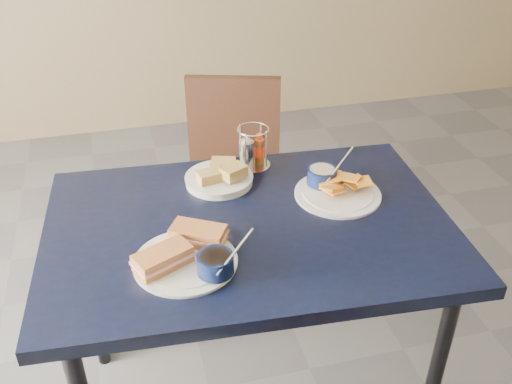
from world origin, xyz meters
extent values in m
cube|color=black|center=(-0.24, 0.25, 0.73)|extent=(1.17, 0.82, 0.04)
cylinder|color=black|center=(0.24, -0.05, 0.35)|extent=(0.04, 0.04, 0.71)
cylinder|color=black|center=(-0.73, 0.54, 0.35)|extent=(0.04, 0.04, 0.71)
cylinder|color=black|center=(0.24, 0.54, 0.35)|extent=(0.04, 0.04, 0.71)
cube|color=black|center=(-0.14, 0.98, 0.40)|extent=(0.48, 0.47, 0.04)
cylinder|color=black|center=(-0.29, 0.83, 0.19)|extent=(0.03, 0.03, 0.38)
cylinder|color=black|center=(0.02, 0.83, 0.19)|extent=(0.03, 0.03, 0.38)
cylinder|color=black|center=(-0.29, 1.12, 0.19)|extent=(0.03, 0.03, 0.38)
cylinder|color=black|center=(0.02, 1.12, 0.19)|extent=(0.03, 0.03, 0.38)
cube|color=black|center=(-0.14, 1.14, 0.62)|extent=(0.38, 0.15, 0.41)
cylinder|color=white|center=(-0.44, 0.12, 0.75)|extent=(0.26, 0.26, 0.01)
cylinder|color=white|center=(-0.44, 0.12, 0.76)|extent=(0.22, 0.22, 0.00)
cube|color=#C47E46|center=(-0.49, 0.11, 0.78)|extent=(0.16, 0.12, 0.04)
cube|color=pink|center=(-0.49, 0.11, 0.78)|extent=(0.16, 0.13, 0.01)
cube|color=#C47E46|center=(-0.39, 0.18, 0.78)|extent=(0.16, 0.13, 0.04)
cube|color=pink|center=(-0.39, 0.18, 0.78)|extent=(0.16, 0.14, 0.01)
cylinder|color=#091235|center=(-0.37, 0.05, 0.79)|extent=(0.09, 0.09, 0.05)
cylinder|color=black|center=(-0.37, 0.05, 0.80)|extent=(0.08, 0.08, 0.01)
cylinder|color=silver|center=(-0.33, 0.03, 0.83)|extent=(0.11, 0.07, 0.08)
cylinder|color=white|center=(0.05, 0.31, 0.75)|extent=(0.26, 0.26, 0.01)
cylinder|color=white|center=(0.05, 0.31, 0.76)|extent=(0.21, 0.21, 0.00)
cube|color=#FCA132|center=(0.05, 0.36, 0.76)|extent=(0.07, 0.05, 0.02)
cube|color=#FCA132|center=(0.03, 0.30, 0.77)|extent=(0.06, 0.07, 0.02)
cube|color=#FCA132|center=(0.11, 0.33, 0.77)|extent=(0.08, 0.07, 0.02)
cube|color=#FCA132|center=(0.03, 0.34, 0.78)|extent=(0.07, 0.06, 0.03)
cube|color=#FCA132|center=(0.05, 0.36, 0.78)|extent=(0.07, 0.08, 0.02)
cube|color=#FCA132|center=(0.01, 0.29, 0.79)|extent=(0.08, 0.07, 0.03)
cube|color=#FCA132|center=(0.12, 0.30, 0.79)|extent=(0.06, 0.07, 0.02)
cube|color=#FCA132|center=(0.08, 0.32, 0.80)|extent=(0.08, 0.08, 0.01)
cylinder|color=#091235|center=(0.02, 0.37, 0.79)|extent=(0.09, 0.09, 0.05)
cylinder|color=beige|center=(0.02, 0.37, 0.80)|extent=(0.08, 0.08, 0.01)
cylinder|color=silver|center=(0.06, 0.35, 0.83)|extent=(0.11, 0.07, 0.08)
cylinder|color=white|center=(-0.28, 0.47, 0.76)|extent=(0.21, 0.21, 0.02)
cylinder|color=white|center=(-0.28, 0.47, 0.77)|extent=(0.17, 0.17, 0.00)
cube|color=tan|center=(-0.31, 0.45, 0.79)|extent=(0.08, 0.06, 0.03)
cube|color=tan|center=(-0.26, 0.50, 0.79)|extent=(0.09, 0.07, 0.03)
cube|color=tan|center=(-0.24, 0.44, 0.80)|extent=(0.09, 0.08, 0.03)
cylinder|color=silver|center=(-0.15, 0.55, 0.75)|extent=(0.11, 0.11, 0.01)
cylinder|color=silver|center=(-0.12, 0.58, 0.82)|extent=(0.01, 0.00, 0.13)
cylinder|color=silver|center=(-0.19, 0.58, 0.82)|extent=(0.01, 0.00, 0.13)
cylinder|color=silver|center=(-0.19, 0.51, 0.82)|extent=(0.01, 0.00, 0.13)
cylinder|color=silver|center=(-0.12, 0.51, 0.82)|extent=(0.01, 0.00, 0.13)
torus|color=silver|center=(-0.15, 0.55, 0.88)|extent=(0.10, 0.10, 0.00)
cylinder|color=silver|center=(-0.18, 0.55, 0.80)|extent=(0.05, 0.05, 0.08)
cone|color=silver|center=(-0.18, 0.55, 0.85)|extent=(0.04, 0.04, 0.02)
cylinder|color=brown|center=(-0.13, 0.55, 0.80)|extent=(0.03, 0.03, 0.08)
cylinder|color=red|center=(-0.13, 0.55, 0.80)|extent=(0.03, 0.03, 0.03)
cylinder|color=red|center=(-0.13, 0.55, 0.85)|extent=(0.02, 0.02, 0.02)
camera|label=1|loc=(-0.54, -1.00, 1.67)|focal=40.00mm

